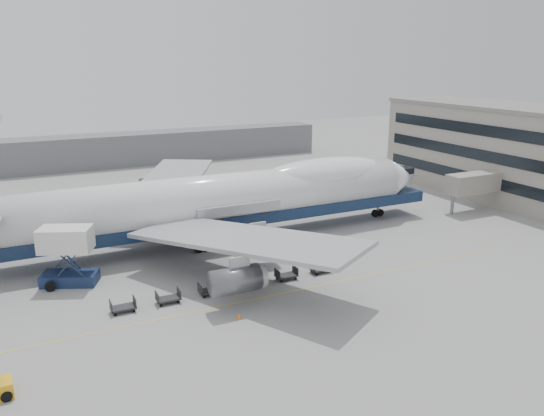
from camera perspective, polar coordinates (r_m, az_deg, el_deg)
ground at (r=59.72m, az=-1.15°, el=-6.92°), size 260.00×260.00×0.00m
apron_line at (r=54.79m, az=1.53°, el=-9.09°), size 60.00×0.15×0.01m
hangar at (r=122.28m, az=-19.68°, el=5.67°), size 110.00×8.00×7.00m
airliner at (r=68.65m, az=-4.93°, el=1.02°), size 67.00×55.30×19.98m
catering_truck at (r=59.52m, az=-21.18°, el=-4.54°), size 6.29×5.38×6.25m
traffic_cone at (r=49.63m, az=-3.56°, el=-11.56°), size 0.39×0.39×0.58m
dolly_0 at (r=52.63m, az=-15.72°, el=-10.18°), size 2.30×1.35×1.30m
dolly_1 at (r=53.42m, az=-11.10°, el=-9.46°), size 2.30×1.35×1.30m
dolly_2 at (r=54.53m, az=-6.65°, el=-8.72°), size 2.30×1.35×1.30m
dolly_3 at (r=55.97m, az=-2.43°, el=-7.95°), size 2.30×1.35×1.30m
dolly_4 at (r=57.69m, az=1.55°, el=-7.19°), size 2.30×1.35×1.30m
dolly_5 at (r=59.68m, az=5.27°, el=-6.45°), size 2.30×1.35×1.30m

